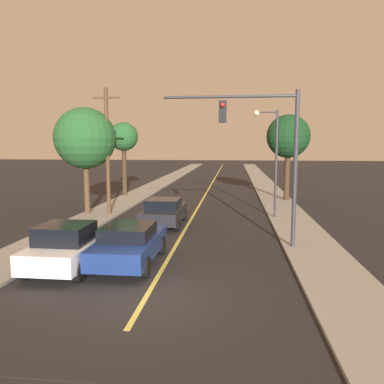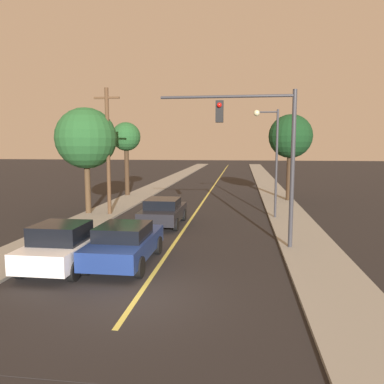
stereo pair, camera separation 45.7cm
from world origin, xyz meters
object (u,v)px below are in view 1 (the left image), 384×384
car_outer_lane_front (67,247)px  tree_left_near (124,138)px  car_near_lane_second (164,211)px  tree_right_near (288,137)px  car_near_lane_front (130,243)px  traffic_signal_mast (265,141)px  tree_left_far (85,139)px  streetlamp_right (271,148)px  utility_pole_left (107,149)px

car_outer_lane_front → tree_left_near: tree_left_near is taller
car_near_lane_second → tree_right_near: (8.01, 9.96, 4.28)m
car_near_lane_front → tree_right_near: (8.01, 16.89, 4.26)m
traffic_signal_mast → tree_left_far: size_ratio=0.99×
tree_left_far → streetlamp_right: bearing=0.5°
car_near_lane_second → tree_left_near: tree_left_near is taller
car_near_lane_front → streetlamp_right: bearing=57.9°
car_outer_lane_front → utility_pole_left: utility_pole_left is taller
car_near_lane_front → tree_left_far: (-5.43, 9.42, 4.04)m
car_near_lane_front → traffic_signal_mast: traffic_signal_mast is taller
car_outer_lane_front → traffic_signal_mast: traffic_signal_mast is taller
car_near_lane_front → tree_left_far: size_ratio=0.68×
utility_pole_left → car_near_lane_second: bearing=-30.8°
utility_pole_left → tree_right_near: (11.98, 7.59, 0.89)m
car_near_lane_front → streetlamp_right: streetlamp_right is taller
streetlamp_right → tree_left_near: (-11.54, 8.60, 0.79)m
traffic_signal_mast → streetlamp_right: traffic_signal_mast is taller
streetlamp_right → tree_left_far: tree_left_far is taller
car_outer_lane_front → streetlamp_right: size_ratio=0.60×
streetlamp_right → car_near_lane_second: bearing=-156.5°
tree_right_near → tree_left_near: bearing=174.8°
car_near_lane_front → car_outer_lane_front: car_outer_lane_front is taller
car_near_lane_second → tree_left_far: size_ratio=0.66×
streetlamp_right → tree_left_far: (-11.41, -0.10, 0.60)m
car_near_lane_front → car_near_lane_second: car_near_lane_front is taller
tree_left_near → tree_right_near: tree_right_near is taller
tree_left_near → tree_left_far: bearing=-89.1°
car_near_lane_second → tree_right_near: 13.48m
traffic_signal_mast → car_near_lane_second: bearing=141.0°
traffic_signal_mast → streetlamp_right: bearing=82.4°
tree_left_near → tree_right_near: (13.57, -1.23, 0.03)m
utility_pole_left → tree_left_near: utility_pole_left is taller
car_outer_lane_front → tree_left_near: 19.69m
car_near_lane_second → traffic_signal_mast: size_ratio=0.66×
car_outer_lane_front → tree_left_far: bearing=108.2°
car_near_lane_front → utility_pole_left: (-3.96, 9.29, 3.37)m
streetlamp_right → tree_right_near: bearing=74.6°
car_near_lane_second → tree_right_near: bearing=51.2°
utility_pole_left → tree_left_near: bearing=100.2°
streetlamp_right → tree_left_far: bearing=-179.5°
car_near_lane_front → streetlamp_right: 11.76m
traffic_signal_mast → tree_left_near: (-10.64, 15.31, 0.42)m
streetlamp_right → tree_left_near: 14.41m
utility_pole_left → tree_left_near: (-1.59, 8.83, 0.86)m
utility_pole_left → tree_left_near: size_ratio=1.24×
car_near_lane_front → car_near_lane_second: (0.00, 6.93, -0.03)m
utility_pole_left → tree_left_far: 1.61m
car_near_lane_front → utility_pole_left: 10.65m
car_near_lane_second → tree_left_far: (-5.43, 2.49, 4.06)m
car_near_lane_front → tree_left_near: bearing=107.0°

